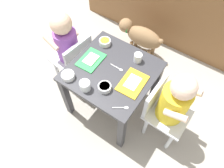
% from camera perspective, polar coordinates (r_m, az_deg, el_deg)
% --- Properties ---
extents(ground_plane, '(7.00, 7.00, 0.00)m').
position_cam_1_polar(ground_plane, '(1.82, 0.00, -5.43)').
color(ground_plane, '#9E998E').
extents(dining_table, '(0.56, 0.55, 0.47)m').
position_cam_1_polar(dining_table, '(1.49, 0.00, 1.71)').
color(dining_table, '#333338').
rests_on(dining_table, ground).
extents(seated_child_left, '(0.31, 0.31, 0.70)m').
position_cam_1_polar(seated_child_left, '(1.67, -12.03, 10.70)').
color(seated_child_left, silver).
rests_on(seated_child_left, ground).
extents(seated_child_right, '(0.29, 0.29, 0.70)m').
position_cam_1_polar(seated_child_right, '(1.38, 16.16, -4.69)').
color(seated_child_right, silver).
rests_on(seated_child_right, ground).
extents(dog, '(0.47, 0.16, 0.32)m').
position_cam_1_polar(dog, '(2.06, 7.68, 12.84)').
color(dog, olive).
rests_on(dog, ground).
extents(food_tray_left, '(0.15, 0.20, 0.02)m').
position_cam_1_polar(food_tray_left, '(1.48, -5.70, 6.53)').
color(food_tray_left, green).
rests_on(food_tray_left, dining_table).
extents(food_tray_right, '(0.16, 0.21, 0.02)m').
position_cam_1_polar(food_tray_right, '(1.36, 5.58, 0.33)').
color(food_tray_right, gold).
rests_on(food_tray_right, dining_table).
extents(water_cup_left, '(0.06, 0.06, 0.06)m').
position_cam_1_polar(water_cup_left, '(1.46, 7.00, 6.99)').
color(water_cup_left, white).
rests_on(water_cup_left, dining_table).
extents(water_cup_right, '(0.07, 0.07, 0.06)m').
position_cam_1_polar(water_cup_right, '(1.32, -7.28, -0.54)').
color(water_cup_right, white).
rests_on(water_cup_right, dining_table).
extents(cereal_bowl_right_side, '(0.08, 0.08, 0.04)m').
position_cam_1_polar(cereal_bowl_right_side, '(1.32, -2.01, -0.85)').
color(cereal_bowl_right_side, white).
rests_on(cereal_bowl_right_side, dining_table).
extents(veggie_bowl_near, '(0.09, 0.09, 0.04)m').
position_cam_1_polar(veggie_bowl_near, '(1.40, -11.80, 2.24)').
color(veggie_bowl_near, white).
rests_on(veggie_bowl_near, dining_table).
extents(veggie_bowl_far, '(0.08, 0.08, 0.04)m').
position_cam_1_polar(veggie_bowl_far, '(1.57, -1.93, 11.29)').
color(veggie_bowl_far, white).
rests_on(veggie_bowl_far, dining_table).
extents(spoon_by_left_tray, '(0.09, 0.07, 0.01)m').
position_cam_1_polar(spoon_by_left_tray, '(1.26, 2.77, -6.41)').
color(spoon_by_left_tray, silver).
rests_on(spoon_by_left_tray, dining_table).
extents(spoon_by_right_tray, '(0.10, 0.02, 0.01)m').
position_cam_1_polar(spoon_by_right_tray, '(1.43, 1.61, 4.34)').
color(spoon_by_right_tray, silver).
rests_on(spoon_by_right_tray, dining_table).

